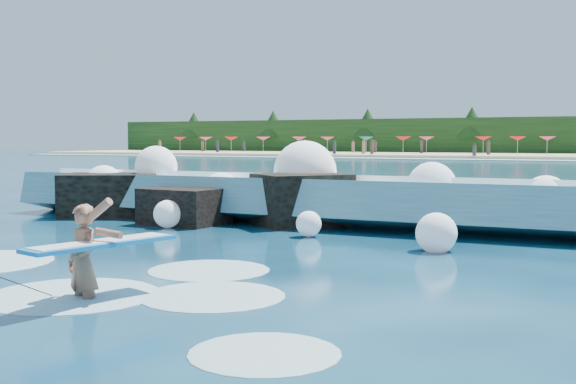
% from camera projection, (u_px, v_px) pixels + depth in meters
% --- Properties ---
extents(ground, '(200.00, 200.00, 0.00)m').
position_uv_depth(ground, '(151.00, 271.00, 11.71)').
color(ground, '#062137').
rests_on(ground, ground).
extents(beach, '(140.00, 20.00, 0.40)m').
position_uv_depth(beach, '(576.00, 157.00, 81.34)').
color(beach, tan).
rests_on(beach, ground).
extents(wet_band, '(140.00, 5.00, 0.08)m').
position_uv_depth(wet_band, '(566.00, 161.00, 71.53)').
color(wet_band, silver).
rests_on(wet_band, ground).
extents(breaking_wave, '(17.93, 2.80, 1.55)m').
position_uv_depth(breaking_wave, '(326.00, 202.00, 18.19)').
color(breaking_wave, teal).
rests_on(breaking_wave, ground).
extents(rock_cluster, '(8.62, 3.38, 1.50)m').
position_uv_depth(rock_cluster, '(189.00, 202.00, 18.97)').
color(rock_cluster, black).
rests_on(rock_cluster, ground).
extents(surfer_with_board, '(1.09, 2.79, 1.55)m').
position_uv_depth(surfer_with_board, '(87.00, 258.00, 9.44)').
color(surfer_with_board, '#965F46').
rests_on(surfer_with_board, ground).
extents(wave_spray, '(15.22, 4.97, 2.15)m').
position_uv_depth(wave_spray, '(324.00, 185.00, 18.12)').
color(wave_spray, white).
rests_on(wave_spray, ground).
extents(surf_foam, '(9.13, 5.83, 0.13)m').
position_uv_depth(surf_foam, '(65.00, 283.00, 10.72)').
color(surf_foam, silver).
rests_on(surf_foam, ground).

